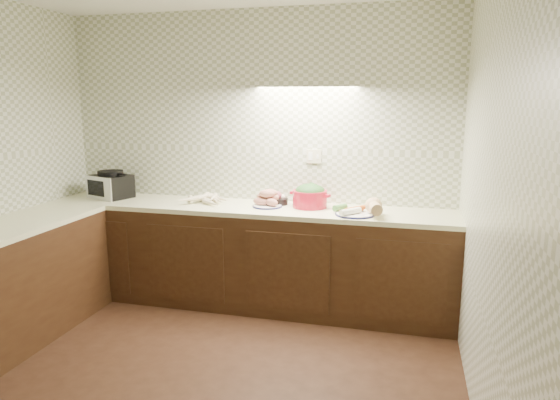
% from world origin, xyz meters
% --- Properties ---
extents(room, '(3.60, 3.60, 2.60)m').
position_xyz_m(room, '(0.00, 0.00, 1.63)').
color(room, black).
rests_on(room, ground).
extents(counter, '(3.60, 3.60, 0.90)m').
position_xyz_m(counter, '(-0.68, 0.68, 0.45)').
color(counter, black).
rests_on(counter, ground).
extents(toaster_oven, '(0.43, 0.39, 0.26)m').
position_xyz_m(toaster_oven, '(-1.36, 1.54, 1.02)').
color(toaster_oven, black).
rests_on(toaster_oven, counter).
extents(parsnip_pile, '(0.34, 0.41, 0.08)m').
position_xyz_m(parsnip_pile, '(-0.39, 1.55, 0.93)').
color(parsnip_pile, beige).
rests_on(parsnip_pile, counter).
extents(sweet_potato_plate, '(0.26, 0.26, 0.16)m').
position_xyz_m(sweet_potato_plate, '(0.20, 1.52, 0.96)').
color(sweet_potato_plate, '#141444').
rests_on(sweet_potato_plate, counter).
extents(onion_bowl, '(0.15, 0.15, 0.12)m').
position_xyz_m(onion_bowl, '(0.27, 1.63, 0.94)').
color(onion_bowl, black).
rests_on(onion_bowl, counter).
extents(dutch_oven, '(0.37, 0.36, 0.21)m').
position_xyz_m(dutch_oven, '(0.56, 1.59, 1.00)').
color(dutch_oven, red).
rests_on(dutch_oven, counter).
extents(veg_plate, '(0.41, 0.34, 0.15)m').
position_xyz_m(veg_plate, '(1.03, 1.40, 0.95)').
color(veg_plate, '#141444').
rests_on(veg_plate, counter).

